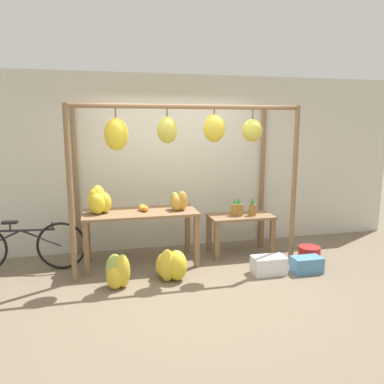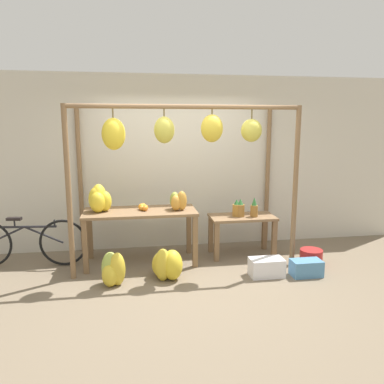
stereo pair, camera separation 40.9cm
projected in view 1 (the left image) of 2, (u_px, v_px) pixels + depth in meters
The scene contains 15 objects.
ground_plane at pixel (196, 281), 4.88m from camera, with size 20.00×20.00×0.00m, color #756651.
shop_wall_back at pixel (173, 163), 6.11m from camera, with size 8.00×0.08×2.80m.
stall_awning at pixel (183, 146), 5.04m from camera, with size 3.14×1.27×2.27m.
display_table_main at pixel (141, 219), 5.38m from camera, with size 1.62×0.70×0.79m.
display_table_side at pixel (240, 223), 5.86m from camera, with size 1.00×0.53×0.63m.
banana_pile_on_table at pixel (99, 201), 5.24m from camera, with size 0.38×0.35×0.39m.
orange_pile at pixel (143, 208), 5.40m from camera, with size 0.14×0.22×0.09m.
pineapple_cluster at pixel (242, 208), 5.78m from camera, with size 0.38×0.18×0.30m.
banana_pile_ground_left at pixel (117, 272), 4.66m from camera, with size 0.35×0.36×0.43m.
banana_pile_ground_right at pixel (171, 265), 4.91m from camera, with size 0.47×0.48×0.43m.
fruit_crate_white at pixel (269, 265), 5.11m from camera, with size 0.45×0.26×0.24m.
blue_bucket at pixel (309, 254), 5.55m from camera, with size 0.32×0.32×0.23m.
parked_bicycle at pixel (22, 246), 5.17m from camera, with size 1.74×0.21×0.73m.
papaya_pile at pixel (178, 202), 5.42m from camera, with size 0.28×0.30×0.28m.
fruit_crate_purple at pixel (307, 265), 5.16m from camera, with size 0.41×0.23×0.22m.
Camera 1 is at (-1.12, -4.46, 2.01)m, focal length 35.00 mm.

